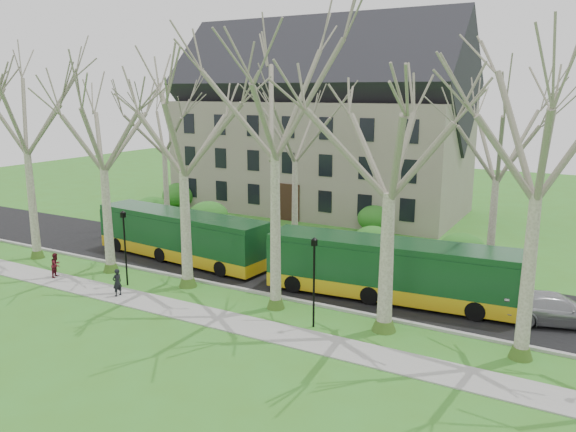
% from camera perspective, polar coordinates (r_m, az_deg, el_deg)
% --- Properties ---
extents(ground, '(120.00, 120.00, 0.00)m').
position_cam_1_polar(ground, '(30.86, -6.65, -8.27)').
color(ground, '#3B7A22').
rests_on(ground, ground).
extents(sidewalk, '(70.00, 2.00, 0.06)m').
position_cam_1_polar(sidewalk, '(29.02, -9.58, -9.70)').
color(sidewalk, gray).
rests_on(sidewalk, ground).
extents(road, '(80.00, 8.00, 0.06)m').
position_cam_1_polar(road, '(35.19, -1.40, -5.49)').
color(road, black).
rests_on(road, ground).
extents(curb, '(80.00, 0.25, 0.14)m').
position_cam_1_polar(curb, '(31.99, -5.08, -7.34)').
color(curb, '#A5A39E').
rests_on(curb, ground).
extents(building, '(26.50, 12.20, 16.00)m').
position_cam_1_polar(building, '(52.68, 3.25, 9.44)').
color(building, gray).
rests_on(building, ground).
extents(tree_row_verge, '(49.00, 7.00, 14.00)m').
position_cam_1_polar(tree_row_verge, '(29.37, -6.66, 4.78)').
color(tree_row_verge, gray).
rests_on(tree_row_verge, ground).
extents(tree_row_far, '(33.00, 7.00, 12.00)m').
position_cam_1_polar(tree_row_far, '(39.21, 0.98, 5.34)').
color(tree_row_far, gray).
rests_on(tree_row_far, ground).
extents(lamp_row, '(36.22, 0.22, 4.30)m').
position_cam_1_polar(lamp_row, '(29.28, -7.93, -4.15)').
color(lamp_row, black).
rests_on(lamp_row, ground).
extents(hedges, '(30.60, 8.60, 2.00)m').
position_cam_1_polar(hedges, '(44.28, -1.00, -0.39)').
color(hedges, '#24631C').
rests_on(hedges, ground).
extents(bus_lead, '(13.18, 3.92, 3.25)m').
position_cam_1_polar(bus_lead, '(37.51, -10.83, -1.94)').
color(bus_lead, '#113E1D').
rests_on(bus_lead, road).
extents(bus_follow, '(13.33, 3.92, 3.28)m').
position_cam_1_polar(bus_follow, '(30.40, 10.20, -5.32)').
color(bus_follow, '#113E1D').
rests_on(bus_follow, road).
extents(sedan, '(5.42, 3.51, 1.46)m').
position_cam_1_polar(sedan, '(29.96, 25.51, -8.51)').
color(sedan, '#9FA0A4').
rests_on(sedan, road).
extents(pedestrian_a, '(0.44, 0.60, 1.52)m').
position_cam_1_polar(pedestrian_a, '(31.94, -16.97, -6.47)').
color(pedestrian_a, black).
rests_on(pedestrian_a, sidewalk).
extents(pedestrian_b, '(0.77, 0.86, 1.45)m').
position_cam_1_polar(pedestrian_b, '(36.39, -22.50, -4.61)').
color(pedestrian_b, '#55131D').
rests_on(pedestrian_b, sidewalk).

